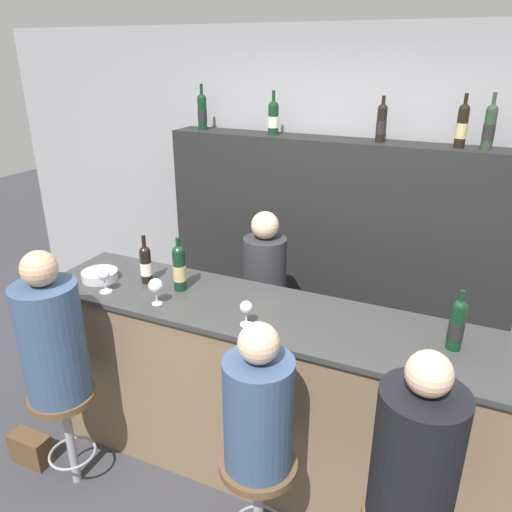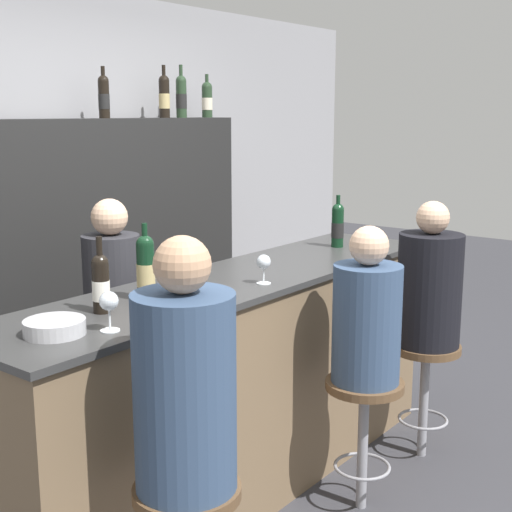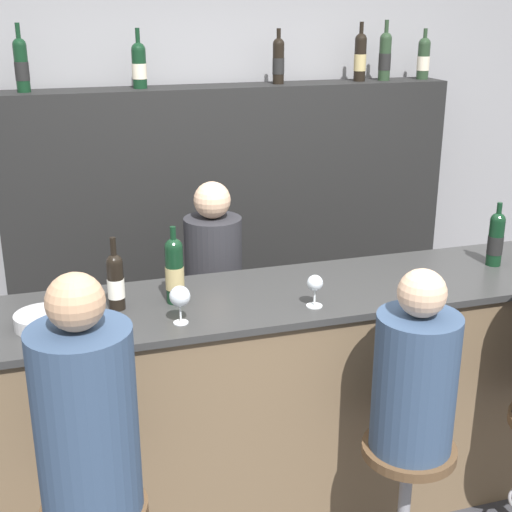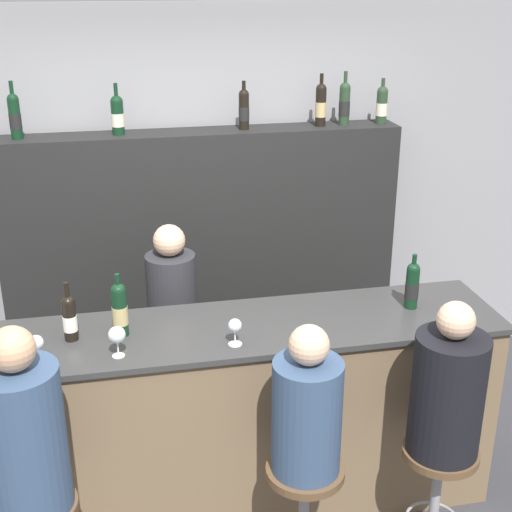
# 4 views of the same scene
# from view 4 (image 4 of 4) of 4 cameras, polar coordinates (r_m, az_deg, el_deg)

# --- Properties ---
(wall_back) EXTENTS (6.40, 0.05, 2.60)m
(wall_back) POSITION_cam_4_polar(r_m,az_deg,el_deg) (4.91, -4.69, 4.34)
(wall_back) COLOR gray
(wall_back) RESTS_ON ground_plane
(bar_counter) EXTENTS (2.76, 0.63, 1.10)m
(bar_counter) POSITION_cam_4_polar(r_m,az_deg,el_deg) (3.91, -1.51, -12.80)
(bar_counter) COLOR brown
(bar_counter) RESTS_ON ground_plane
(back_bar_cabinet) EXTENTS (2.59, 0.28, 1.84)m
(back_bar_cabinet) POSITION_cam_4_polar(r_m,az_deg,el_deg) (4.83, -4.21, -0.78)
(back_bar_cabinet) COLOR black
(back_bar_cabinet) RESTS_ON ground_plane
(wine_bottle_counter_0) EXTENTS (0.07, 0.07, 0.30)m
(wine_bottle_counter_0) POSITION_cam_4_polar(r_m,az_deg,el_deg) (3.57, -14.69, -4.75)
(wine_bottle_counter_0) COLOR black
(wine_bottle_counter_0) RESTS_ON bar_counter
(wine_bottle_counter_1) EXTENTS (0.08, 0.08, 0.33)m
(wine_bottle_counter_1) POSITION_cam_4_polar(r_m,az_deg,el_deg) (3.55, -10.85, -4.19)
(wine_bottle_counter_1) COLOR black
(wine_bottle_counter_1) RESTS_ON bar_counter
(wine_bottle_counter_2) EXTENTS (0.07, 0.07, 0.30)m
(wine_bottle_counter_2) POSITION_cam_4_polar(r_m,az_deg,el_deg) (3.86, 12.39, -2.28)
(wine_bottle_counter_2) COLOR black
(wine_bottle_counter_2) RESTS_ON bar_counter
(wine_bottle_backbar_0) EXTENTS (0.07, 0.07, 0.34)m
(wine_bottle_backbar_0) POSITION_cam_4_polar(r_m,az_deg,el_deg) (4.53, -18.74, 10.59)
(wine_bottle_backbar_0) COLOR black
(wine_bottle_backbar_0) RESTS_ON back_bar_cabinet
(wine_bottle_backbar_1) EXTENTS (0.08, 0.08, 0.31)m
(wine_bottle_backbar_1) POSITION_cam_4_polar(r_m,az_deg,el_deg) (4.50, -11.02, 11.05)
(wine_bottle_backbar_1) COLOR black
(wine_bottle_backbar_1) RESTS_ON back_bar_cabinet
(wine_bottle_backbar_2) EXTENTS (0.07, 0.07, 0.30)m
(wine_bottle_backbar_2) POSITION_cam_4_polar(r_m,az_deg,el_deg) (4.57, -0.97, 11.70)
(wine_bottle_backbar_2) COLOR black
(wine_bottle_backbar_2) RESTS_ON back_bar_cabinet
(wine_bottle_backbar_3) EXTENTS (0.07, 0.07, 0.33)m
(wine_bottle_backbar_3) POSITION_cam_4_polar(r_m,az_deg,el_deg) (4.69, 5.21, 11.99)
(wine_bottle_backbar_3) COLOR black
(wine_bottle_backbar_3) RESTS_ON back_bar_cabinet
(wine_bottle_backbar_4) EXTENTS (0.07, 0.07, 0.34)m
(wine_bottle_backbar_4) POSITION_cam_4_polar(r_m,az_deg,el_deg) (4.74, 7.09, 12.04)
(wine_bottle_backbar_4) COLOR #233823
(wine_bottle_backbar_4) RESTS_ON back_bar_cabinet
(wine_bottle_backbar_5) EXTENTS (0.07, 0.07, 0.29)m
(wine_bottle_backbar_5) POSITION_cam_4_polar(r_m,az_deg,el_deg) (4.83, 10.03, 11.85)
(wine_bottle_backbar_5) COLOR #233823
(wine_bottle_backbar_5) RESTS_ON back_bar_cabinet
(wine_glass_0) EXTENTS (0.07, 0.07, 0.15)m
(wine_glass_0) POSITION_cam_4_polar(r_m,az_deg,el_deg) (3.40, -17.18, -6.74)
(wine_glass_0) COLOR silver
(wine_glass_0) RESTS_ON bar_counter
(wine_glass_1) EXTENTS (0.08, 0.08, 0.15)m
(wine_glass_1) POSITION_cam_4_polar(r_m,az_deg,el_deg) (3.37, -11.07, -6.25)
(wine_glass_1) COLOR silver
(wine_glass_1) RESTS_ON bar_counter
(wine_glass_2) EXTENTS (0.07, 0.07, 0.14)m
(wine_glass_2) POSITION_cam_4_polar(r_m,az_deg,el_deg) (3.42, -1.70, -5.67)
(wine_glass_2) COLOR silver
(wine_glass_2) RESTS_ON bar_counter
(metal_bowl) EXTENTS (0.22, 0.22, 0.05)m
(metal_bowl) POSITION_cam_4_polar(r_m,az_deg,el_deg) (3.56, -19.27, -7.05)
(metal_bowl) COLOR #B7B7BC
(metal_bowl) RESTS_ON bar_counter
(guest_seated_left) EXTENTS (0.34, 0.34, 0.85)m
(guest_seated_left) POSITION_cam_4_polar(r_m,az_deg,el_deg) (3.16, -18.06, -13.32)
(guest_seated_left) COLOR #334766
(guest_seated_left) RESTS_ON bar_stool_left
(bar_stool_middle) EXTENTS (0.37, 0.37, 0.64)m
(bar_stool_middle) POSITION_cam_4_polar(r_m,az_deg,el_deg) (3.53, 3.89, -18.31)
(bar_stool_middle) COLOR gray
(bar_stool_middle) RESTS_ON ground_plane
(guest_seated_middle) EXTENTS (0.32, 0.32, 0.73)m
(guest_seated_middle) POSITION_cam_4_polar(r_m,az_deg,el_deg) (3.25, 4.10, -12.22)
(guest_seated_middle) COLOR #334766
(guest_seated_middle) RESTS_ON bar_stool_middle
(bar_stool_right) EXTENTS (0.37, 0.37, 0.64)m
(bar_stool_right) POSITION_cam_4_polar(r_m,az_deg,el_deg) (3.73, 14.36, -16.45)
(bar_stool_right) COLOR gray
(bar_stool_right) RESTS_ON ground_plane
(guest_seated_right) EXTENTS (0.34, 0.34, 0.78)m
(guest_seated_right) POSITION_cam_4_polar(r_m,az_deg,el_deg) (3.46, 15.09, -10.33)
(guest_seated_right) COLOR black
(guest_seated_right) RESTS_ON bar_stool_right
(bartender) EXTENTS (0.29, 0.29, 1.46)m
(bartender) POSITION_cam_4_polar(r_m,az_deg,el_deg) (4.32, -6.55, -7.34)
(bartender) COLOR #28282D
(bartender) RESTS_ON ground_plane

